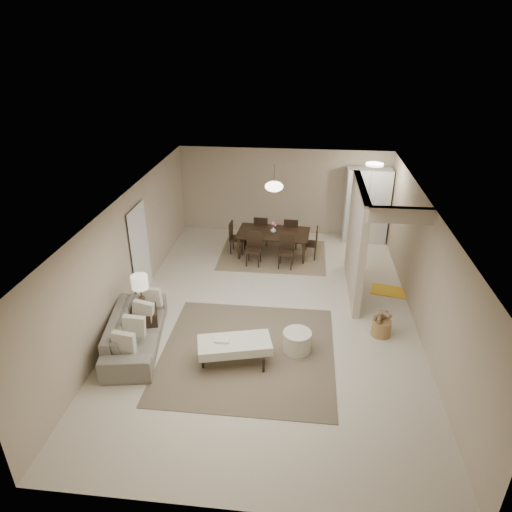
# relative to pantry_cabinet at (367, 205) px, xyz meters

# --- Properties ---
(floor) EXTENTS (9.00, 9.00, 0.00)m
(floor) POSITION_rel_pantry_cabinet_xyz_m (-2.35, -4.15, -1.05)
(floor) COLOR beige
(floor) RESTS_ON ground
(ceiling) EXTENTS (9.00, 9.00, 0.00)m
(ceiling) POSITION_rel_pantry_cabinet_xyz_m (-2.35, -4.15, 1.45)
(ceiling) COLOR white
(ceiling) RESTS_ON back_wall
(back_wall) EXTENTS (6.00, 0.00, 6.00)m
(back_wall) POSITION_rel_pantry_cabinet_xyz_m (-2.35, 0.35, 0.20)
(back_wall) COLOR tan
(back_wall) RESTS_ON floor
(left_wall) EXTENTS (0.00, 9.00, 9.00)m
(left_wall) POSITION_rel_pantry_cabinet_xyz_m (-5.35, -4.15, 0.20)
(left_wall) COLOR tan
(left_wall) RESTS_ON floor
(right_wall) EXTENTS (0.00, 9.00, 9.00)m
(right_wall) POSITION_rel_pantry_cabinet_xyz_m (0.65, -4.15, 0.20)
(right_wall) COLOR tan
(right_wall) RESTS_ON floor
(partition) EXTENTS (0.15, 2.50, 2.50)m
(partition) POSITION_rel_pantry_cabinet_xyz_m (-0.55, -2.90, 0.20)
(partition) COLOR tan
(partition) RESTS_ON floor
(doorway) EXTENTS (0.04, 0.90, 2.04)m
(doorway) POSITION_rel_pantry_cabinet_xyz_m (-5.32, -3.55, -0.03)
(doorway) COLOR black
(doorway) RESTS_ON floor
(pantry_cabinet) EXTENTS (1.20, 0.55, 2.10)m
(pantry_cabinet) POSITION_rel_pantry_cabinet_xyz_m (0.00, 0.00, 0.00)
(pantry_cabinet) COLOR silver
(pantry_cabinet) RESTS_ON floor
(flush_light) EXTENTS (0.44, 0.44, 0.05)m
(flush_light) POSITION_rel_pantry_cabinet_xyz_m (-0.05, -0.95, 1.41)
(flush_light) COLOR white
(flush_light) RESTS_ON ceiling
(living_rug) EXTENTS (3.20, 3.20, 0.01)m
(living_rug) POSITION_rel_pantry_cabinet_xyz_m (-2.66, -5.51, -1.04)
(living_rug) COLOR brown
(living_rug) RESTS_ON floor
(sofa) EXTENTS (2.39, 1.25, 0.66)m
(sofa) POSITION_rel_pantry_cabinet_xyz_m (-4.80, -5.51, -0.72)
(sofa) COLOR slate
(sofa) RESTS_ON floor
(ottoman_bench) EXTENTS (1.41, 0.90, 0.47)m
(ottoman_bench) POSITION_rel_pantry_cabinet_xyz_m (-2.86, -5.81, -0.68)
(ottoman_bench) COLOR beige
(ottoman_bench) RESTS_ON living_rug
(side_table) EXTENTS (0.64, 0.64, 0.55)m
(side_table) POSITION_rel_pantry_cabinet_xyz_m (-4.75, -5.14, -0.77)
(side_table) COLOR black
(side_table) RESTS_ON floor
(table_lamp) EXTENTS (0.32, 0.32, 0.76)m
(table_lamp) POSITION_rel_pantry_cabinet_xyz_m (-4.75, -5.14, 0.06)
(table_lamp) COLOR #47371E
(table_lamp) RESTS_ON side_table
(round_pouf) EXTENTS (0.53, 0.53, 0.41)m
(round_pouf) POSITION_rel_pantry_cabinet_xyz_m (-1.75, -5.36, -0.84)
(round_pouf) COLOR beige
(round_pouf) RESTS_ON floor
(wicker_basket) EXTENTS (0.43, 0.43, 0.32)m
(wicker_basket) POSITION_rel_pantry_cabinet_xyz_m (-0.11, -4.66, -0.89)
(wicker_basket) COLOR olive
(wicker_basket) RESTS_ON floor
(dining_rug) EXTENTS (2.80, 2.10, 0.01)m
(dining_rug) POSITION_rel_pantry_cabinet_xyz_m (-2.51, -1.30, -1.04)
(dining_rug) COLOR #887254
(dining_rug) RESTS_ON floor
(dining_table) EXTENTS (1.94, 1.16, 0.66)m
(dining_table) POSITION_rel_pantry_cabinet_xyz_m (-2.51, -1.30, -0.72)
(dining_table) COLOR black
(dining_table) RESTS_ON dining_rug
(dining_chairs) EXTENTS (2.34, 1.75, 0.87)m
(dining_chairs) POSITION_rel_pantry_cabinet_xyz_m (-2.51, -1.30, -0.62)
(dining_chairs) COLOR black
(dining_chairs) RESTS_ON dining_rug
(vase) EXTENTS (0.20, 0.20, 0.16)m
(vase) POSITION_rel_pantry_cabinet_xyz_m (-2.51, -1.30, -0.31)
(vase) COLOR white
(vase) RESTS_ON dining_table
(yellow_mat) EXTENTS (0.96, 0.70, 0.01)m
(yellow_mat) POSITION_rel_pantry_cabinet_xyz_m (0.35, -2.91, -1.04)
(yellow_mat) COLOR yellow
(yellow_mat) RESTS_ON floor
(pendant_light) EXTENTS (0.46, 0.46, 0.71)m
(pendant_light) POSITION_rel_pantry_cabinet_xyz_m (-2.51, -1.30, 0.87)
(pendant_light) COLOR #47371E
(pendant_light) RESTS_ON ceiling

